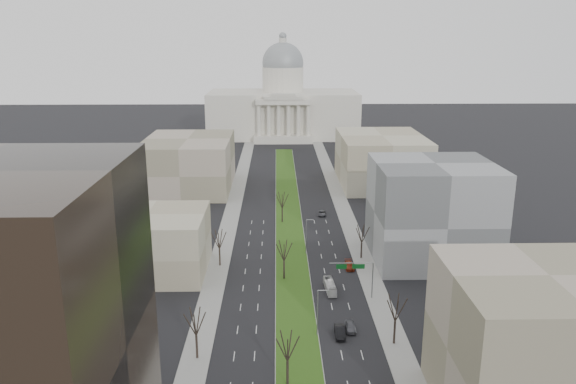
{
  "coord_description": "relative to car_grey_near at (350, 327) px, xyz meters",
  "views": [
    {
      "loc": [
        -3.48,
        -36.61,
        52.85
      ],
      "look_at": [
        -0.53,
        108.59,
        12.48
      ],
      "focal_mm": 35.0,
      "sensor_mm": 36.0,
      "label": 1
    }
  ],
  "objects": [
    {
      "name": "building_beige_left",
      "position": [
        -43.03,
        28.09,
        6.23
      ],
      "size": [
        26.0,
        22.0,
        14.0
      ],
      "primitive_type": "cube",
      "color": "tan",
      "rests_on": "ground"
    },
    {
      "name": "tree_right_mid",
      "position": [
        7.17,
        -4.91,
        6.39
      ],
      "size": [
        5.52,
        5.52,
        9.94
      ],
      "color": "black",
      "rests_on": "ground"
    },
    {
      "name": "building_grey_right",
      "position": [
        23.97,
        35.09,
        11.23
      ],
      "size": [
        28.0,
        26.0,
        24.0
      ],
      "primitive_type": "cube",
      "color": "slate",
      "rests_on": "ground"
    },
    {
      "name": "building_far_left",
      "position": [
        -45.03,
        103.09,
        8.23
      ],
      "size": [
        30.0,
        40.0,
        18.0
      ],
      "primitive_type": "cube",
      "color": "gray",
      "rests_on": "ground"
    },
    {
      "name": "mast_arm_signs",
      "position": [
        3.46,
        13.12,
        5.34
      ],
      "size": [
        9.12,
        0.24,
        8.09
      ],
      "color": "gray",
      "rests_on": "ground"
    },
    {
      "name": "median",
      "position": [
        -10.03,
        62.08,
        -0.67
      ],
      "size": [
        8.0,
        222.03,
        0.2
      ],
      "color": "#999993",
      "rests_on": "ground"
    },
    {
      "name": "tree_right_far",
      "position": [
        7.17,
        35.09,
        5.76
      ],
      "size": [
        5.04,
        5.04,
        9.07
      ],
      "color": "black",
      "rests_on": "ground"
    },
    {
      "name": "car_grey_near",
      "position": [
        0.0,
        0.0,
        0.0
      ],
      "size": [
        1.91,
        4.54,
        1.53
      ],
      "primitive_type": "imported",
      "rotation": [
        0.0,
        0.0,
        -0.02
      ],
      "color": "#505158",
      "rests_on": "ground"
    },
    {
      "name": "car_grey_far",
      "position": [
        0.23,
        69.7,
        -0.1
      ],
      "size": [
        2.62,
        4.96,
        1.33
      ],
      "primitive_type": "imported",
      "rotation": [
        0.0,
        0.0,
        -0.09
      ],
      "color": "#494A50",
      "rests_on": "ground"
    },
    {
      "name": "capitol",
      "position": [
        -10.03,
        212.68,
        15.54
      ],
      "size": [
        80.0,
        46.0,
        55.0
      ],
      "color": "beige",
      "rests_on": "ground"
    },
    {
      "name": "tree_median_a",
      "position": [
        -12.03,
        -16.91,
        6.23
      ],
      "size": [
        5.4,
        5.4,
        9.72
      ],
      "color": "black",
      "rests_on": "ground"
    },
    {
      "name": "streetlamp_median_b",
      "position": [
        -6.27,
        -1.91,
        4.04
      ],
      "size": [
        1.9,
        0.2,
        9.16
      ],
      "color": "gray",
      "rests_on": "ground"
    },
    {
      "name": "sidewalk_right",
      "position": [
        7.47,
        38.09,
        -0.69
      ],
      "size": [
        5.0,
        330.0,
        0.15
      ],
      "primitive_type": "cube",
      "color": "gray",
      "rests_on": "ground"
    },
    {
      "name": "ground",
      "position": [
        -10.03,
        63.09,
        -0.77
      ],
      "size": [
        600.0,
        600.0,
        0.0
      ],
      "primitive_type": "plane",
      "color": "black",
      "rests_on": "ground"
    },
    {
      "name": "car_red",
      "position": [
        3.47,
        28.96,
        -0.03
      ],
      "size": [
        2.06,
        5.07,
        1.47
      ],
      "primitive_type": "imported",
      "rotation": [
        0.0,
        0.0,
        0.0
      ],
      "color": "maroon",
      "rests_on": "ground"
    },
    {
      "name": "car_black",
      "position": [
        -2.18,
        -1.91,
        0.07
      ],
      "size": [
        1.91,
        5.14,
        1.68
      ],
      "primitive_type": "imported",
      "rotation": [
        0.0,
        0.0,
        -0.03
      ],
      "color": "black",
      "rests_on": "ground"
    },
    {
      "name": "tree_left_far",
      "position": [
        -27.23,
        31.09,
        6.08
      ],
      "size": [
        5.28,
        5.28,
        9.5
      ],
      "color": "black",
      "rests_on": "ground"
    },
    {
      "name": "tree_median_b",
      "position": [
        -12.03,
        23.09,
        6.23
      ],
      "size": [
        5.4,
        5.4,
        9.72
      ],
      "color": "black",
      "rests_on": "ground"
    },
    {
      "name": "box_van",
      "position": [
        -2.25,
        16.81,
        0.32
      ],
      "size": [
        2.29,
        7.92,
        2.18
      ],
      "primitive_type": "imported",
      "rotation": [
        0.0,
        0.0,
        0.06
      ],
      "color": "white",
      "rests_on": "ground"
    },
    {
      "name": "sidewalk_left",
      "position": [
        -27.53,
        38.09,
        -0.69
      ],
      "size": [
        5.0,
        330.0,
        0.15
      ],
      "primitive_type": "cube",
      "color": "gray",
      "rests_on": "ground"
    },
    {
      "name": "tree_left_mid",
      "position": [
        -27.23,
        -8.91,
        6.23
      ],
      "size": [
        5.4,
        5.4,
        9.72
      ],
      "color": "black",
      "rests_on": "ground"
    },
    {
      "name": "streetlamp_median_c",
      "position": [
        -6.27,
        38.09,
        4.04
      ],
      "size": [
        1.9,
        0.2,
        9.16
      ],
      "color": "gray",
      "rests_on": "ground"
    },
    {
      "name": "building_tan_right",
      "position": [
        22.97,
        -24.91,
        10.23
      ],
      "size": [
        26.0,
        24.0,
        22.0
      ],
      "primitive_type": "cube",
      "color": "gray",
      "rests_on": "ground"
    },
    {
      "name": "building_far_right",
      "position": [
        24.97,
        108.09,
        8.23
      ],
      "size": [
        30.0,
        40.0,
        18.0
      ],
      "primitive_type": "cube",
      "color": "tan",
      "rests_on": "ground"
    },
    {
      "name": "tree_median_c",
      "position": [
        -12.03,
        63.09,
        6.23
      ],
      "size": [
        5.4,
        5.4,
        9.72
      ],
      "color": "black",
      "rests_on": "ground"
    }
  ]
}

